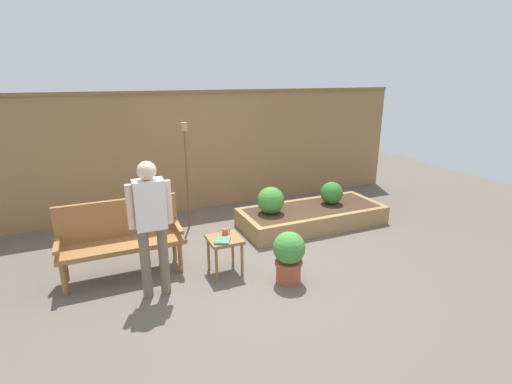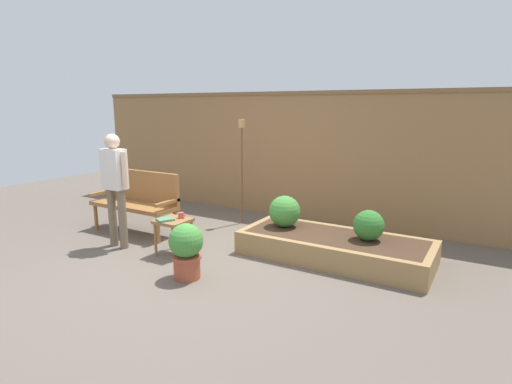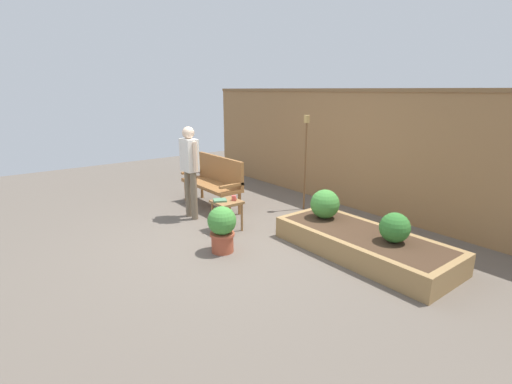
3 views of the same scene
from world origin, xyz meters
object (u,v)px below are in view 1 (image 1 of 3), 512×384
Objects in this scene: garden_bench at (120,233)px; side_table at (225,244)px; tiki_torch at (186,157)px; shrub_near_bench at (271,200)px; cup_on_table at (225,231)px; person_by_bench at (151,218)px; shrub_far_corner at (332,193)px; book_on_table at (223,241)px; potted_boxwood at (289,255)px.

garden_bench is 3.00× the size of side_table.
side_table is 1.88m from tiki_torch.
side_table is 1.50m from shrub_near_bench.
tiki_torch is (-1.15, 0.72, 0.66)m from shrub_near_bench.
side_table is at bearing -114.81° from cup_on_table.
person_by_bench reaches higher than garden_bench.
tiki_torch is at bearing 147.74° from shrub_near_bench.
tiki_torch is at bearing 65.77° from person_by_bench.
person_by_bench is at bearing -114.23° from tiki_torch.
garden_bench is at bearing -172.13° from shrub_far_corner.
tiki_torch is (1.14, 1.20, 0.63)m from garden_bench.
garden_bench is at bearing -133.55° from tiki_torch.
tiki_torch reaches higher than cup_on_table.
shrub_near_bench is 1.13× the size of shrub_far_corner.
shrub_far_corner is (2.22, 0.89, -0.03)m from cup_on_table.
person_by_bench is (-0.82, -0.06, 0.44)m from book_on_table.
side_table is 1.12× the size of shrub_near_bench.
garden_bench is 3.37× the size of shrub_near_bench.
person_by_bench reaches higher than shrub_far_corner.
book_on_table is (-0.05, -0.09, 0.10)m from side_table.
person_by_bench reaches higher than potted_boxwood.
shrub_near_bench is at bearing 11.74° from garden_bench.
person_by_bench is at bearing 166.97° from potted_boxwood.
garden_bench is 0.83m from person_by_bench.
side_table is (1.17, -0.52, -0.15)m from garden_bench.
shrub_near_bench is (1.07, 0.89, -0.00)m from cup_on_table.
cup_on_table reaches higher than side_table.
shrub_near_bench is (1.17, 1.08, 0.02)m from book_on_table.
shrub_near_bench is at bearing 41.68° from side_table.
shrub_near_bench reaches higher than book_on_table.
shrub_far_corner reaches higher than potted_boxwood.
book_on_table is 1.59m from shrub_near_bench.
garden_bench is 1.29m from cup_on_table.
book_on_table is 0.12× the size of tiki_torch.
potted_boxwood is at bearing -73.23° from tiki_torch.
shrub_far_corner reaches higher than cup_on_table.
cup_on_table is (1.22, -0.41, -0.03)m from garden_bench.
person_by_bench is at bearing -159.99° from shrub_far_corner.
side_table is at bearing -88.91° from tiki_torch.
cup_on_table is at bearing -87.13° from tiki_torch.
person_by_bench is (-0.87, -0.15, 0.54)m from side_table.
book_on_table is at bearing -137.23° from shrub_near_bench.
side_table is 0.28× the size of tiki_torch.
tiki_torch reaches higher than shrub_near_bench.
potted_boxwood reaches higher than side_table.
person_by_bench is (-1.51, 0.35, 0.58)m from potted_boxwood.
tiki_torch reaches higher than person_by_bench.
tiki_torch is at bearing 116.34° from book_on_table.
shrub_far_corner is (1.63, 1.49, 0.13)m from potted_boxwood.
potted_boxwood is 0.37× the size of tiki_torch.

